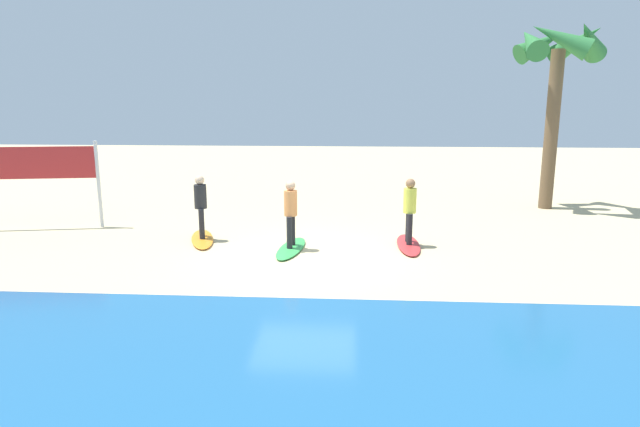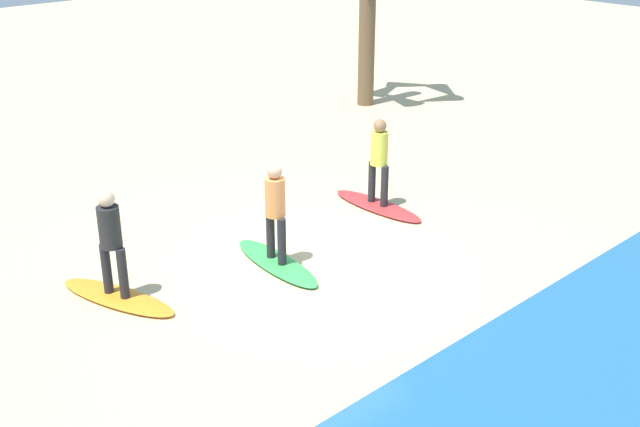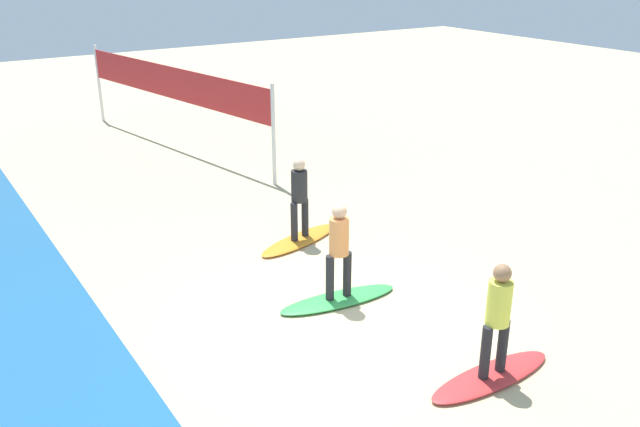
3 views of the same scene
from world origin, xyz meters
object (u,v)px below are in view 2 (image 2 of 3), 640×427
object	(u,v)px
surfboard_orange	(118,297)
surfer_green	(275,206)
surfer_red	(379,156)
surfboard_green	(277,263)
surfboard_red	(377,206)
surfer_orange	(111,236)

from	to	relation	value
surfboard_orange	surfer_green	bearing A→B (deg)	56.16
surfer_red	surfboard_green	xyz separation A→B (m)	(2.92, 0.52, -0.99)
surfboard_red	surfer_red	distance (m)	0.99
surfer_green	surfer_orange	bearing A→B (deg)	-16.97
surfer_orange	surfboard_green	bearing A→B (deg)	163.03
surfer_red	surfer_orange	bearing A→B (deg)	-2.41
surfboard_red	surfer_orange	world-z (taller)	surfer_orange
surfboard_red	surfboard_orange	distance (m)	5.37
surfboard_red	surfer_green	xyz separation A→B (m)	(2.92, 0.52, 0.99)
surfboard_orange	surfer_orange	world-z (taller)	surfer_orange
surfer_green	surfboard_orange	world-z (taller)	surfer_green
surfboard_red	surfboard_green	bearing A→B (deg)	-79.95
surfer_red	surfer_orange	xyz separation A→B (m)	(5.36, -0.23, 0.00)
surfer_red	surfboard_orange	size ratio (longest dim) A/B	0.78
surfer_red	surfboard_orange	world-z (taller)	surfer_red
surfer_red	surfer_orange	size ratio (longest dim) A/B	1.00
surfboard_red	surfer_orange	size ratio (longest dim) A/B	1.28
surfboard_red	surfboard_green	xyz separation A→B (m)	(2.92, 0.52, 0.00)
surfboard_green	surfer_orange	bearing A→B (deg)	-100.59
surfer_green	surfboard_orange	size ratio (longest dim) A/B	0.78
surfer_green	surfboard_red	bearing A→B (deg)	-169.93
surfboard_green	surfboard_orange	bearing A→B (deg)	-100.59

